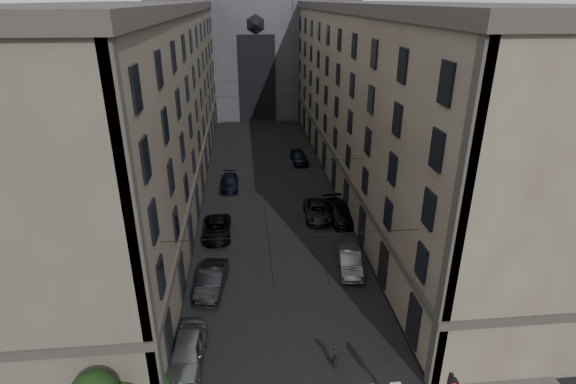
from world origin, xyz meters
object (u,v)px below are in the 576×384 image
object	(u,v)px
car_left_far	(230,183)
pedestrian	(336,356)
car_right_far	(299,157)
car_left_midnear	(212,280)
car_right_midnear	(317,211)
car_left_midfar	(217,229)
gothic_tower	(253,7)
car_right_near	(350,261)
car_left_near	(187,352)
car_right_midfar	(340,212)

from	to	relation	value
car_left_far	pedestrian	distance (m)	27.64
car_right_far	pedestrian	xyz separation A→B (m)	(-2.15, -34.54, -0.00)
car_left_midnear	car_right_midnear	world-z (taller)	car_left_midnear
car_left_midfar	car_left_far	xyz separation A→B (m)	(0.88, 10.79, -0.03)
gothic_tower	car_left_midnear	world-z (taller)	gothic_tower
car_right_near	car_right_midnear	distance (m)	9.13
car_right_near	car_right_far	size ratio (longest dim) A/B	0.99
car_left_far	car_left_midfar	bearing A→B (deg)	-94.48
car_right_far	car_left_far	bearing A→B (deg)	-142.61
car_right_midnear	car_left_far	bearing A→B (deg)	138.53
car_right_near	car_right_midnear	bearing A→B (deg)	103.47
gothic_tower	car_left_far	size ratio (longest dim) A/B	12.56
car_right_midnear	car_left_midfar	bearing A→B (deg)	-161.34
car_left_midfar	car_right_near	world-z (taller)	car_right_near
gothic_tower	car_left_near	bearing A→B (deg)	-95.28
car_left_near	car_left_midnear	world-z (taller)	car_left_near
gothic_tower	car_left_far	distance (m)	43.79
gothic_tower	car_left_midfar	world-z (taller)	gothic_tower
car_left_midnear	car_right_near	xyz separation A→B (m)	(10.35, 1.58, -0.05)
car_left_midnear	car_right_far	xyz separation A→B (m)	(9.48, 26.40, -0.02)
car_left_near	car_left_far	xyz separation A→B (m)	(1.88, 25.73, -0.15)
car_left_midnear	car_right_midnear	xyz separation A→B (m)	(9.30, 10.64, -0.11)
car_right_midnear	car_right_midfar	bearing A→B (deg)	-16.34
car_right_midnear	pedestrian	world-z (taller)	pedestrian
car_left_near	car_right_midfar	bearing A→B (deg)	58.48
car_right_midnear	car_right_midfar	xyz separation A→B (m)	(2.00, -0.68, 0.10)
car_left_midnear	car_left_midfar	xyz separation A→B (m)	(0.01, 7.95, -0.11)
car_left_midfar	car_right_midfar	xyz separation A→B (m)	(11.28, 2.01, 0.09)
car_right_far	pedestrian	distance (m)	34.60
car_right_near	car_right_midfar	bearing A→B (deg)	90.40
car_left_far	car_left_midnear	bearing A→B (deg)	-92.54
car_right_midnear	pedestrian	distance (m)	18.88
car_right_midnear	pedestrian	xyz separation A→B (m)	(-1.97, -18.78, 0.09)
car_right_midnear	car_right_midfar	distance (m)	2.12
car_right_near	car_left_midfar	bearing A→B (deg)	155.17
car_right_far	pedestrian	size ratio (longest dim) A/B	2.94
gothic_tower	car_left_far	bearing A→B (deg)	-95.98
pedestrian	car_left_far	bearing A→B (deg)	23.42
car_left_far	car_right_near	xyz separation A→B (m)	(9.45, -17.17, 0.08)
gothic_tower	car_left_near	size ratio (longest dim) A/B	12.07
gothic_tower	car_right_near	world-z (taller)	gothic_tower
car_left_near	car_right_midnear	xyz separation A→B (m)	(10.28, 17.63, -0.12)
car_left_midfar	pedestrian	world-z (taller)	pedestrian
car_left_midnear	car_right_far	world-z (taller)	car_left_midnear
car_left_midnear	car_right_near	world-z (taller)	car_left_midnear
car_left_near	car_left_midnear	distance (m)	7.05
car_right_far	gothic_tower	bearing A→B (deg)	93.34
car_left_midnear	car_left_midfar	bearing A→B (deg)	97.65
car_left_midnear	car_right_midfar	bearing A→B (deg)	49.16
car_left_far	car_right_far	world-z (taller)	car_right_far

